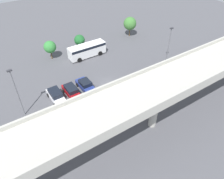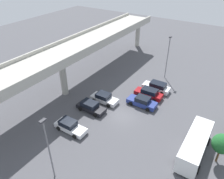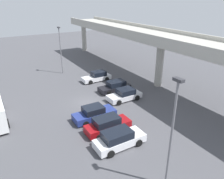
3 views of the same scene
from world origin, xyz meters
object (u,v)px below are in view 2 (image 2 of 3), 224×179
(parked_car_0, at_px, (70,126))
(parked_car_4, at_px, (149,93))
(parked_car_1, at_px, (91,107))
(lamp_post_near_aisle, at_px, (168,55))
(tree_front_centre, at_px, (222,144))
(parked_car_2, at_px, (104,98))
(lamp_post_mid_lot, at_px, (48,146))
(shuttle_bus, at_px, (195,144))
(parked_car_5, at_px, (157,87))
(parked_car_3, at_px, (142,102))

(parked_car_0, height_order, parked_car_4, parked_car_4)
(parked_car_1, xyz_separation_m, parked_car_4, (8.51, -6.10, 0.03))
(lamp_post_near_aisle, height_order, tree_front_centre, lamp_post_near_aisle)
(tree_front_centre, bearing_deg, lamp_post_near_aisle, 38.00)
(parked_car_1, distance_m, tree_front_centre, 18.94)
(parked_car_2, height_order, lamp_post_near_aisle, lamp_post_near_aisle)
(parked_car_0, bearing_deg, parked_car_1, 93.40)
(parked_car_2, relative_size, lamp_post_near_aisle, 0.55)
(lamp_post_mid_lot, bearing_deg, parked_car_0, 28.72)
(parked_car_1, distance_m, lamp_post_mid_lot, 13.13)
(shuttle_bus, bearing_deg, lamp_post_mid_lot, -46.07)
(parked_car_1, xyz_separation_m, parked_car_5, (11.21, -6.42, 0.06))
(lamp_post_near_aisle, distance_m, lamp_post_mid_lot, 28.73)
(shuttle_bus, bearing_deg, parked_car_4, -130.59)
(parked_car_1, xyz_separation_m, lamp_post_near_aisle, (16.82, -5.86, 4.19))
(parked_car_0, xyz_separation_m, parked_car_1, (5.20, 0.31, 0.02))
(parked_car_2, height_order, lamp_post_mid_lot, lamp_post_mid_lot)
(parked_car_5, bearing_deg, parked_car_1, 60.19)
(parked_car_2, height_order, parked_car_3, parked_car_3)
(parked_car_3, height_order, shuttle_bus, shuttle_bus)
(parked_car_0, height_order, parked_car_5, parked_car_5)
(parked_car_2, height_order, parked_car_4, parked_car_4)
(parked_car_3, distance_m, parked_car_4, 2.85)
(lamp_post_mid_lot, bearing_deg, parked_car_4, -6.03)
(parked_car_0, height_order, parked_car_2, parked_car_0)
(parked_car_0, height_order, tree_front_centre, tree_front_centre)
(parked_car_3, relative_size, shuttle_bus, 0.59)
(shuttle_bus, relative_size, lamp_post_near_aisle, 0.98)
(parked_car_0, bearing_deg, parked_car_5, 69.56)
(shuttle_bus, bearing_deg, parked_car_0, -72.15)
(parked_car_5, relative_size, shuttle_bus, 0.59)
(parked_car_5, bearing_deg, parked_car_3, 87.96)
(parked_car_2, distance_m, lamp_post_near_aisle, 15.30)
(parked_car_3, relative_size, lamp_post_mid_lot, 0.59)
(lamp_post_mid_lot, xyz_separation_m, tree_front_centre, (12.08, -14.86, -1.90))
(shuttle_bus, height_order, lamp_post_near_aisle, lamp_post_near_aisle)
(lamp_post_mid_lot, bearing_deg, tree_front_centre, -50.90)
(parked_car_2, bearing_deg, lamp_post_mid_lot, -76.70)
(parked_car_3, relative_size, parked_car_4, 1.01)
(parked_car_2, bearing_deg, parked_car_4, 43.18)
(lamp_post_near_aisle, bearing_deg, parked_car_1, 160.81)
(parked_car_1, relative_size, parked_car_2, 1.01)
(parked_car_1, relative_size, lamp_post_near_aisle, 0.56)
(parked_car_4, bearing_deg, parked_car_5, -96.76)
(parked_car_2, height_order, parked_car_5, parked_car_5)
(shuttle_bus, bearing_deg, lamp_post_near_aisle, -148.69)
(parked_car_3, xyz_separation_m, parked_car_4, (2.85, 0.12, 0.03))
(parked_car_1, distance_m, parked_car_3, 8.41)
(lamp_post_near_aisle, xyz_separation_m, tree_front_centre, (-16.59, -12.96, -2.03))
(parked_car_0, relative_size, parked_car_5, 0.99)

